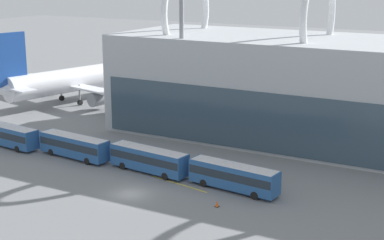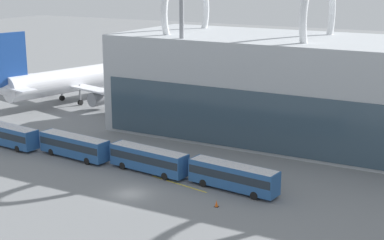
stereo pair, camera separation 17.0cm
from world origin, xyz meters
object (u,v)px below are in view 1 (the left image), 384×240
shuttle_bus_3 (234,175)px  traffic_cone_0 (217,204)px  floodlight_mast (182,18)px  airliner_at_gate_near (73,80)px  airliner_at_gate_far (323,92)px  shuttle_bus_0 (7,134)px  shuttle_bus_2 (149,158)px  shuttle_bus_1 (74,145)px

shuttle_bus_3 → traffic_cone_0: size_ratio=15.44×
floodlight_mast → traffic_cone_0: (17.61, -22.53, -18.89)m
airliner_at_gate_near → shuttle_bus_3: airliner_at_gate_near is taller
airliner_at_gate_far → floodlight_mast: floodlight_mast is taller
shuttle_bus_0 → shuttle_bus_2: size_ratio=1.00×
airliner_at_gate_far → shuttle_bus_1: airliner_at_gate_far is taller
shuttle_bus_0 → shuttle_bus_3: bearing=5.8°
shuttle_bus_0 → shuttle_bus_3: same height
airliner_at_gate_near → shuttle_bus_0: airliner_at_gate_near is taller
shuttle_bus_1 → shuttle_bus_3: (25.63, -0.61, 0.00)m
shuttle_bus_2 → floodlight_mast: size_ratio=0.39×
shuttle_bus_3 → traffic_cone_0: shuttle_bus_3 is taller
airliner_at_gate_near → shuttle_bus_0: bearing=-144.5°
shuttle_bus_3 → floodlight_mast: floodlight_mast is taller
floodlight_mast → traffic_cone_0: floodlight_mast is taller
shuttle_bus_0 → traffic_cone_0: (39.02, -5.80, -1.55)m
shuttle_bus_1 → shuttle_bus_2: same height
shuttle_bus_2 → shuttle_bus_3: (12.81, -0.61, 0.00)m
floodlight_mast → airliner_at_gate_far: bearing=58.1°
airliner_at_gate_far → floodlight_mast: size_ratio=1.39×
airliner_at_gate_near → shuttle_bus_0: size_ratio=3.11×
shuttle_bus_2 → traffic_cone_0: bearing=-18.7°
airliner_at_gate_far → airliner_at_gate_near: bearing=110.1°
shuttle_bus_0 → airliner_at_gate_near: bearing=117.7°
shuttle_bus_1 → shuttle_bus_2: size_ratio=1.00×
shuttle_bus_0 → traffic_cone_0: size_ratio=15.43×
shuttle_bus_2 → airliner_at_gate_far: bearing=81.1°
shuttle_bus_2 → traffic_cone_0: shuttle_bus_2 is taller
airliner_at_gate_near → floodlight_mast: floodlight_mast is taller
floodlight_mast → traffic_cone_0: 34.27m
shuttle_bus_3 → shuttle_bus_0: bearing=-173.9°
shuttle_bus_1 → traffic_cone_0: 26.99m
airliner_at_gate_far → traffic_cone_0: size_ratio=54.86×
airliner_at_gate_far → shuttle_bus_1: (-24.04, -41.03, -2.91)m
airliner_at_gate_far → shuttle_bus_2: (-11.23, -41.03, -2.91)m
airliner_at_gate_near → floodlight_mast: bearing=-97.1°
airliner_at_gate_near → floodlight_mast: 38.33m
shuttle_bus_0 → shuttle_bus_3: (38.44, -0.14, 0.00)m
shuttle_bus_2 → shuttle_bus_3: size_ratio=1.00×
shuttle_bus_1 → shuttle_bus_2: (12.81, -0.00, 0.00)m
shuttle_bus_1 → shuttle_bus_0: bearing=-172.1°
airliner_at_gate_near → shuttle_bus_1: 38.00m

